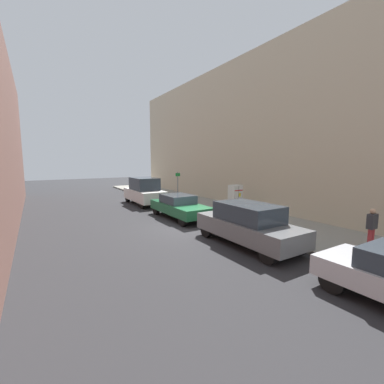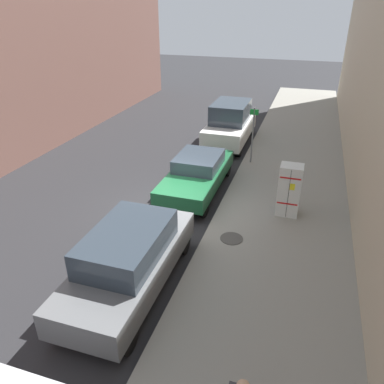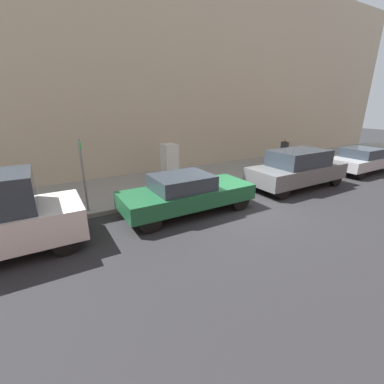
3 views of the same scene
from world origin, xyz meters
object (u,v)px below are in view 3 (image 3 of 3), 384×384
at_px(street_sign_post, 83,172).
at_px(parked_suv_gray, 297,168).
at_px(pedestrian_walking_far, 284,149).
at_px(discarded_refrigerator, 170,163).
at_px(parked_sedan_silver, 362,160).
at_px(parked_sedan_green, 186,193).

bearing_deg(street_sign_post, parked_suv_gray, 80.04).
height_order(pedestrian_walking_far, parked_suv_gray, parked_suv_gray).
distance_m(discarded_refrigerator, parked_sedan_silver, 10.94).
height_order(parked_sedan_green, parked_suv_gray, parked_suv_gray).
bearing_deg(parked_suv_gray, parked_sedan_silver, 90.00).
height_order(street_sign_post, pedestrian_walking_far, street_sign_post).
bearing_deg(parked_sedan_green, parked_sedan_silver, 90.00).
bearing_deg(parked_sedan_silver, street_sign_post, -96.19).
distance_m(street_sign_post, pedestrian_walking_far, 12.18).
relative_size(pedestrian_walking_far, parked_sedan_silver, 0.36).
bearing_deg(street_sign_post, parked_sedan_silver, 83.81).
bearing_deg(discarded_refrigerator, street_sign_post, -64.86).
bearing_deg(parked_sedan_silver, discarded_refrigerator, -108.74).
xyz_separation_m(discarded_refrigerator, parked_suv_gray, (3.51, 4.81, -0.15)).
bearing_deg(parked_suv_gray, pedestrian_walking_far, 138.10).
xyz_separation_m(pedestrian_walking_far, parked_suv_gray, (3.43, -3.07, -0.14)).
bearing_deg(parked_sedan_green, pedestrian_walking_far, 110.97).
bearing_deg(pedestrian_walking_far, parked_sedan_silver, 95.48).
distance_m(parked_suv_gray, parked_sedan_silver, 5.54).
height_order(discarded_refrigerator, pedestrian_walking_far, discarded_refrigerator).
bearing_deg(discarded_refrigerator, pedestrian_walking_far, 89.39).
distance_m(pedestrian_walking_far, parked_sedan_green, 9.58).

